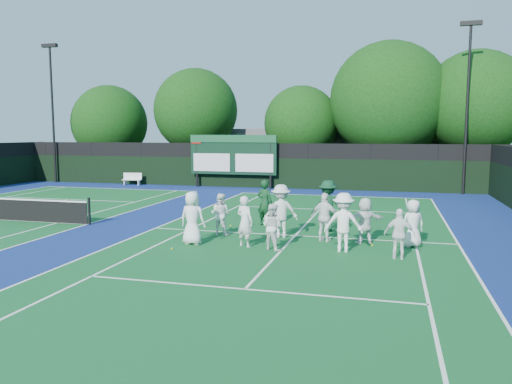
# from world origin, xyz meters

# --- Properties ---
(ground) EXTENTS (120.00, 120.00, 0.00)m
(ground) POSITION_xyz_m (0.00, 0.00, 0.00)
(ground) COLOR #173C10
(ground) RESTS_ON ground
(court_apron) EXTENTS (34.00, 32.00, 0.01)m
(court_apron) POSITION_xyz_m (-6.00, 1.00, 0.00)
(court_apron) COLOR navy
(court_apron) RESTS_ON ground
(near_court) EXTENTS (11.05, 23.85, 0.01)m
(near_court) POSITION_xyz_m (0.00, 1.00, 0.01)
(near_court) COLOR #125725
(near_court) RESTS_ON ground
(back_fence) EXTENTS (34.00, 0.08, 3.00)m
(back_fence) POSITION_xyz_m (-6.00, 16.00, 1.36)
(back_fence) COLOR black
(back_fence) RESTS_ON ground
(scoreboard) EXTENTS (6.00, 0.21, 3.55)m
(scoreboard) POSITION_xyz_m (-7.01, 15.59, 2.19)
(scoreboard) COLOR black
(scoreboard) RESTS_ON ground
(clubhouse) EXTENTS (18.00, 6.00, 4.00)m
(clubhouse) POSITION_xyz_m (-2.00, 24.00, 2.00)
(clubhouse) COLOR slate
(clubhouse) RESTS_ON ground
(light_pole_left) EXTENTS (1.20, 0.30, 10.12)m
(light_pole_left) POSITION_xyz_m (-21.00, 15.70, 6.30)
(light_pole_left) COLOR black
(light_pole_left) RESTS_ON ground
(light_pole_right) EXTENTS (1.20, 0.30, 10.12)m
(light_pole_right) POSITION_xyz_m (7.50, 15.70, 6.30)
(light_pole_right) COLOR black
(light_pole_right) RESTS_ON ground
(bench) EXTENTS (1.40, 0.49, 0.87)m
(bench) POSITION_xyz_m (-14.44, 15.36, 0.47)
(bench) COLOR white
(bench) RESTS_ON ground
(tree_a) EXTENTS (5.97, 5.97, 7.46)m
(tree_a) POSITION_xyz_m (-18.47, 19.58, 4.32)
(tree_a) COLOR black
(tree_a) RESTS_ON ground
(tree_b) EXTENTS (6.34, 6.34, 8.53)m
(tree_b) POSITION_xyz_m (-11.05, 19.58, 5.20)
(tree_b) COLOR black
(tree_b) RESTS_ON ground
(tree_c) EXTENTS (5.35, 5.35, 7.06)m
(tree_c) POSITION_xyz_m (-2.92, 19.58, 4.24)
(tree_c) COLOR black
(tree_c) RESTS_ON ground
(tree_d) EXTENTS (8.05, 8.05, 9.91)m
(tree_d) POSITION_xyz_m (3.13, 19.58, 5.67)
(tree_d) COLOR black
(tree_d) RESTS_ON ground
(tree_e) EXTENTS (6.94, 6.94, 9.10)m
(tree_e) POSITION_xyz_m (8.68, 19.58, 5.45)
(tree_e) COLOR black
(tree_e) RESTS_ON ground
(tennis_ball_0) EXTENTS (0.07, 0.07, 0.07)m
(tennis_ball_0) POSITION_xyz_m (-3.38, -2.12, 0.03)
(tennis_ball_0) COLOR #BDC317
(tennis_ball_0) RESTS_ON ground
(tennis_ball_1) EXTENTS (0.07, 0.07, 0.07)m
(tennis_ball_1) POSITION_xyz_m (3.70, 1.33, 0.03)
(tennis_ball_1) COLOR #BDC317
(tennis_ball_1) RESTS_ON ground
(tennis_ball_3) EXTENTS (0.07, 0.07, 0.07)m
(tennis_ball_3) POSITION_xyz_m (-2.81, 2.16, 0.03)
(tennis_ball_3) COLOR #BDC317
(tennis_ball_3) RESTS_ON ground
(tennis_ball_5) EXTENTS (0.07, 0.07, 0.07)m
(tennis_ball_5) POSITION_xyz_m (2.73, 0.04, 0.03)
(tennis_ball_5) COLOR #BDC317
(tennis_ball_5) RESTS_ON ground
(player_front_0) EXTENTS (0.91, 0.64, 1.77)m
(player_front_0) POSITION_xyz_m (-3.04, -1.22, 0.89)
(player_front_0) COLOR white
(player_front_0) RESTS_ON ground
(player_front_1) EXTENTS (0.72, 0.61, 1.68)m
(player_front_1) POSITION_xyz_m (-1.26, -1.13, 0.84)
(player_front_1) COLOR white
(player_front_1) RESTS_ON ground
(player_front_2) EXTENTS (0.88, 0.80, 1.48)m
(player_front_2) POSITION_xyz_m (-0.31, -1.29, 0.74)
(player_front_2) COLOR white
(player_front_2) RESTS_ON ground
(player_front_3) EXTENTS (1.22, 0.73, 1.85)m
(player_front_3) POSITION_xyz_m (1.87, -0.97, 0.92)
(player_front_3) COLOR white
(player_front_3) RESTS_ON ground
(player_front_4) EXTENTS (0.90, 0.43, 1.49)m
(player_front_4) POSITION_xyz_m (3.54, -1.48, 0.75)
(player_front_4) COLOR white
(player_front_4) RESTS_ON ground
(player_back_0) EXTENTS (0.79, 0.65, 1.52)m
(player_back_0) POSITION_xyz_m (-2.64, 0.44, 0.76)
(player_back_0) COLOR white
(player_back_0) RESTS_ON ground
(player_back_1) EXTENTS (1.39, 1.12, 1.88)m
(player_back_1) POSITION_xyz_m (-0.45, 0.64, 0.94)
(player_back_1) COLOR silver
(player_back_1) RESTS_ON ground
(player_back_2) EXTENTS (1.05, 0.63, 1.67)m
(player_back_2) POSITION_xyz_m (1.13, 0.36, 0.84)
(player_back_2) COLOR white
(player_back_2) RESTS_ON ground
(player_back_3) EXTENTS (1.50, 1.00, 1.55)m
(player_back_3) POSITION_xyz_m (2.45, 0.41, 0.77)
(player_back_3) COLOR white
(player_back_3) RESTS_ON ground
(player_back_4) EXTENTS (0.89, 0.76, 1.55)m
(player_back_4) POSITION_xyz_m (3.98, 0.25, 0.78)
(player_back_4) COLOR white
(player_back_4) RESTS_ON ground
(coach_left) EXTENTS (0.77, 0.62, 1.84)m
(coach_left) POSITION_xyz_m (-1.54, 2.65, 0.92)
(coach_left) COLOR #0F391C
(coach_left) RESTS_ON ground
(coach_right) EXTENTS (1.37, 0.97, 1.93)m
(coach_right) POSITION_xyz_m (1.01, 2.19, 0.96)
(coach_right) COLOR #103B22
(coach_right) RESTS_ON ground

